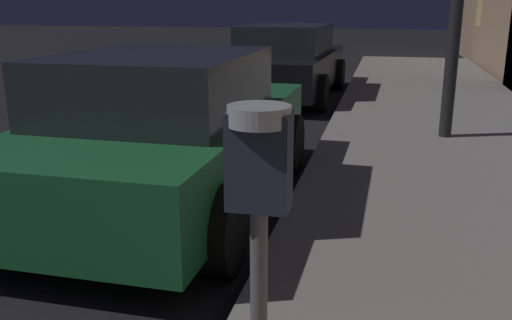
% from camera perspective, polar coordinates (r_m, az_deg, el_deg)
% --- Properties ---
extents(parking_meter, '(0.19, 0.19, 1.42)m').
position_cam_1_polar(parking_meter, '(1.73, 0.29, -5.76)').
color(parking_meter, '#59595B').
rests_on(parking_meter, sidewalk).
extents(car_green, '(2.09, 4.04, 1.43)m').
position_cam_1_polar(car_green, '(5.18, -9.10, 2.84)').
color(car_green, '#19592D').
rests_on(car_green, ground).
extents(car_black, '(2.05, 4.35, 1.43)m').
position_cam_1_polar(car_black, '(11.13, 3.16, 9.98)').
color(car_black, black).
rests_on(car_black, ground).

